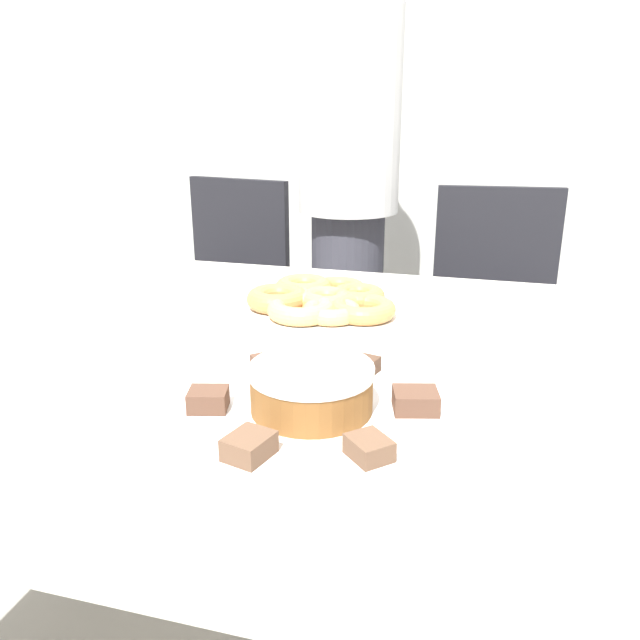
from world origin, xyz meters
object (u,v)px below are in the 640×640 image
object	(u,v)px
person_standing	(349,191)
frosted_cake	(312,388)
plate_cake	(312,413)
plate_donuts	(326,311)
office_chair_left	(220,317)
office_chair_right	(492,342)

from	to	relation	value
person_standing	frosted_cake	xyz separation A→B (m)	(0.23, -1.21, -0.10)
plate_cake	frosted_cake	world-z (taller)	frosted_cake
plate_cake	plate_donuts	world-z (taller)	same
office_chair_left	office_chair_right	size ratio (longest dim) A/B	1.00
person_standing	frosted_cake	distance (m)	1.24
office_chair_right	plate_cake	size ratio (longest dim) A/B	2.36
person_standing	plate_donuts	distance (m)	0.81
office_chair_right	plate_donuts	world-z (taller)	office_chair_right
office_chair_left	office_chair_right	bearing A→B (deg)	11.26
office_chair_left	person_standing	bearing A→B (deg)	9.02
plate_donuts	office_chair_left	bearing A→B (deg)	126.63
person_standing	office_chair_left	xyz separation A→B (m)	(-0.47, 0.02, -0.46)
plate_donuts	frosted_cake	bearing A→B (deg)	-77.58
plate_donuts	frosted_cake	xyz separation A→B (m)	(0.09, -0.42, 0.04)
office_chair_left	plate_cake	distance (m)	1.45
office_chair_left	plate_donuts	world-z (taller)	office_chair_left
frosted_cake	person_standing	bearing A→B (deg)	100.67
plate_cake	plate_donuts	distance (m)	0.43
plate_donuts	frosted_cake	size ratio (longest dim) A/B	2.23
plate_cake	plate_donuts	bearing A→B (deg)	102.42
person_standing	plate_cake	size ratio (longest dim) A/B	4.38
person_standing	plate_cake	world-z (taller)	person_standing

